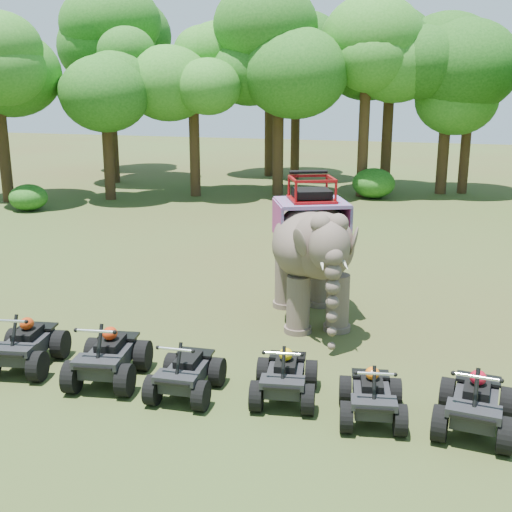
% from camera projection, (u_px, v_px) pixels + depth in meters
% --- Properties ---
extents(ground, '(110.00, 110.00, 0.00)m').
position_uv_depth(ground, '(241.00, 351.00, 14.42)').
color(ground, '#47381E').
rests_on(ground, ground).
extents(elephant, '(3.51, 4.81, 3.70)m').
position_uv_depth(elephant, '(311.00, 248.00, 15.98)').
color(elephant, brown).
rests_on(elephant, ground).
extents(atv_0, '(1.55, 1.94, 1.30)m').
position_uv_depth(atv_0, '(25.00, 338.00, 13.42)').
color(atv_0, black).
rests_on(atv_0, ground).
extents(atv_1, '(1.57, 1.98, 1.34)m').
position_uv_depth(atv_1, '(108.00, 350.00, 12.82)').
color(atv_1, black).
rests_on(atv_1, ground).
extents(atv_2, '(1.24, 1.65, 1.19)m').
position_uv_depth(atv_2, '(186.00, 366.00, 12.26)').
color(atv_2, black).
rests_on(atv_2, ground).
extents(atv_3, '(1.40, 1.76, 1.19)m').
position_uv_depth(atv_3, '(285.00, 370.00, 12.09)').
color(atv_3, black).
rests_on(atv_3, ground).
extents(atv_4, '(1.37, 1.72, 1.15)m').
position_uv_depth(atv_4, '(372.00, 389.00, 11.37)').
color(atv_4, black).
rests_on(atv_4, ground).
extents(atv_5, '(1.44, 1.86, 1.29)m').
position_uv_depth(atv_5, '(476.00, 396.00, 10.97)').
color(atv_5, black).
rests_on(atv_5, ground).
extents(tree_0, '(5.97, 5.97, 8.53)m').
position_uv_depth(tree_0, '(364.00, 114.00, 33.03)').
color(tree_0, '#195114').
rests_on(tree_0, ground).
extents(tree_1, '(5.19, 5.19, 7.42)m').
position_uv_depth(tree_1, '(467.00, 124.00, 34.14)').
color(tree_1, '#195114').
rests_on(tree_1, ground).
extents(tree_23, '(6.09, 6.09, 8.70)m').
position_uv_depth(tree_23, '(0.00, 114.00, 31.43)').
color(tree_23, '#195114').
rests_on(tree_23, ground).
extents(tree_24, '(5.53, 5.53, 7.91)m').
position_uv_depth(tree_24, '(106.00, 122.00, 32.20)').
color(tree_24, '#195114').
rests_on(tree_24, ground).
extents(tree_25, '(5.71, 5.71, 8.16)m').
position_uv_depth(tree_25, '(194.00, 118.00, 33.20)').
color(tree_25, '#195114').
rests_on(tree_25, ground).
extents(tree_26, '(6.50, 6.50, 9.29)m').
position_uv_depth(tree_26, '(278.00, 106.00, 33.34)').
color(tree_26, '#195114').
rests_on(tree_26, ground).
extents(tree_27, '(5.88, 5.88, 8.41)m').
position_uv_depth(tree_27, '(296.00, 110.00, 39.28)').
color(tree_27, '#195114').
rests_on(tree_27, ground).
extents(tree_30, '(6.31, 6.31, 9.01)m').
position_uv_depth(tree_30, '(388.00, 108.00, 34.87)').
color(tree_30, '#195114').
rests_on(tree_30, ground).
extents(tree_34, '(6.31, 6.31, 9.02)m').
position_uv_depth(tree_34, '(269.00, 105.00, 40.50)').
color(tree_34, '#195114').
rests_on(tree_34, ground).
extents(tree_35, '(6.79, 6.79, 9.70)m').
position_uv_depth(tree_35, '(447.00, 102.00, 33.71)').
color(tree_35, '#195114').
rests_on(tree_35, ground).
extents(tree_36, '(6.76, 6.76, 9.65)m').
position_uv_depth(tree_36, '(111.00, 101.00, 37.68)').
color(tree_36, '#195114').
rests_on(tree_36, ground).
extents(tree_37, '(5.98, 5.98, 8.54)m').
position_uv_depth(tree_37, '(105.00, 107.00, 43.13)').
color(tree_37, '#195114').
rests_on(tree_37, ground).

